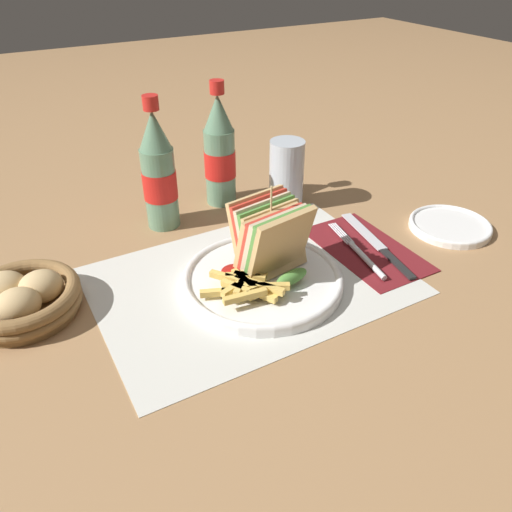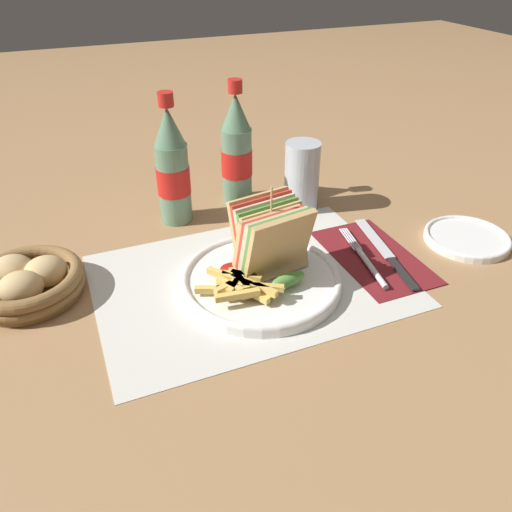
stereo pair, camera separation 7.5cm
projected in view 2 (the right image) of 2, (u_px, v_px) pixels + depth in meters
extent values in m
plane|color=#9E754C|center=(250.00, 299.00, 0.72)|extent=(4.00, 4.00, 0.00)
cube|color=silver|center=(250.00, 280.00, 0.76)|extent=(0.46, 0.33, 0.00)
cylinder|color=white|center=(261.00, 281.00, 0.75)|extent=(0.24, 0.24, 0.01)
torus|color=white|center=(261.00, 277.00, 0.75)|extent=(0.24, 0.24, 0.01)
cube|color=tan|center=(279.00, 246.00, 0.71)|extent=(0.11, 0.05, 0.10)
cube|color=#518E3D|center=(276.00, 244.00, 0.71)|extent=(0.11, 0.05, 0.10)
cube|color=beige|center=(273.00, 243.00, 0.72)|extent=(0.11, 0.05, 0.10)
cube|color=red|center=(269.00, 242.00, 0.73)|extent=(0.11, 0.05, 0.10)
cube|color=tan|center=(266.00, 240.00, 0.74)|extent=(0.11, 0.05, 0.10)
ellipsoid|color=#518E3D|center=(288.00, 280.00, 0.71)|extent=(0.06, 0.03, 0.02)
cube|color=tan|center=(275.00, 243.00, 0.73)|extent=(0.11, 0.05, 0.10)
cube|color=#518E3D|center=(272.00, 239.00, 0.74)|extent=(0.11, 0.05, 0.10)
cube|color=beige|center=(269.00, 235.00, 0.74)|extent=(0.11, 0.05, 0.10)
cube|color=red|center=(266.00, 231.00, 0.75)|extent=(0.11, 0.05, 0.10)
cube|color=tan|center=(263.00, 227.00, 0.75)|extent=(0.11, 0.05, 0.10)
ellipsoid|color=#518E3D|center=(274.00, 262.00, 0.75)|extent=(0.06, 0.03, 0.02)
cylinder|color=tan|center=(271.00, 229.00, 0.72)|extent=(0.00, 0.00, 0.13)
cube|color=#E0B756|center=(223.00, 282.00, 0.72)|extent=(0.03, 0.04, 0.01)
cube|color=#E0B756|center=(258.00, 280.00, 0.72)|extent=(0.06, 0.05, 0.01)
cube|color=#E0B756|center=(254.00, 295.00, 0.69)|extent=(0.03, 0.05, 0.01)
cube|color=#E0B756|center=(261.00, 291.00, 0.70)|extent=(0.06, 0.01, 0.01)
cube|color=#E0B756|center=(218.00, 289.00, 0.70)|extent=(0.06, 0.03, 0.01)
cube|color=#E0B756|center=(240.00, 275.00, 0.72)|extent=(0.05, 0.03, 0.01)
cube|color=#E0B756|center=(244.00, 271.00, 0.73)|extent=(0.05, 0.03, 0.01)
cube|color=#E0B756|center=(259.00, 287.00, 0.69)|extent=(0.07, 0.04, 0.01)
cube|color=#E0B756|center=(230.00, 285.00, 0.70)|extent=(0.03, 0.04, 0.01)
cube|color=#E0B756|center=(238.00, 281.00, 0.71)|extent=(0.05, 0.05, 0.01)
cube|color=#E0B756|center=(258.00, 287.00, 0.69)|extent=(0.04, 0.06, 0.01)
cube|color=#E0B756|center=(240.00, 279.00, 0.71)|extent=(0.01, 0.06, 0.01)
cube|color=#E0B756|center=(246.00, 276.00, 0.71)|extent=(0.04, 0.04, 0.01)
cube|color=#E0B756|center=(228.00, 284.00, 0.70)|extent=(0.05, 0.02, 0.01)
cube|color=#E0B756|center=(238.00, 295.00, 0.68)|extent=(0.06, 0.02, 0.01)
cube|color=#E0B756|center=(229.00, 277.00, 0.71)|extent=(0.05, 0.06, 0.01)
ellipsoid|color=maroon|center=(231.00, 269.00, 0.74)|extent=(0.03, 0.03, 0.01)
cube|color=maroon|center=(373.00, 256.00, 0.82)|extent=(0.12, 0.22, 0.00)
cylinder|color=silver|center=(371.00, 268.00, 0.78)|extent=(0.03, 0.11, 0.01)
cylinder|color=silver|center=(347.00, 239.00, 0.85)|extent=(0.01, 0.07, 0.00)
cylinder|color=silver|center=(349.00, 239.00, 0.85)|extent=(0.01, 0.07, 0.00)
cylinder|color=silver|center=(351.00, 239.00, 0.85)|extent=(0.01, 0.07, 0.00)
cylinder|color=silver|center=(354.00, 238.00, 0.85)|extent=(0.01, 0.07, 0.00)
cube|color=black|center=(403.00, 273.00, 0.77)|extent=(0.03, 0.09, 0.00)
cube|color=silver|center=(374.00, 238.00, 0.86)|extent=(0.04, 0.13, 0.00)
cylinder|color=slate|center=(174.00, 184.00, 0.88)|extent=(0.06, 0.06, 0.14)
cylinder|color=red|center=(174.00, 180.00, 0.88)|extent=(0.06, 0.06, 0.05)
cone|color=slate|center=(168.00, 126.00, 0.83)|extent=(0.05, 0.05, 0.07)
cylinder|color=red|center=(166.00, 99.00, 0.80)|extent=(0.03, 0.03, 0.02)
cylinder|color=slate|center=(237.00, 166.00, 0.95)|extent=(0.06, 0.06, 0.14)
cylinder|color=red|center=(237.00, 162.00, 0.95)|extent=(0.06, 0.06, 0.05)
cone|color=slate|center=(236.00, 111.00, 0.89)|extent=(0.05, 0.05, 0.07)
cylinder|color=red|center=(235.00, 86.00, 0.87)|extent=(0.03, 0.03, 0.02)
cylinder|color=silver|center=(302.00, 177.00, 0.92)|extent=(0.06, 0.06, 0.13)
cylinder|color=black|center=(301.00, 197.00, 0.95)|extent=(0.06, 0.06, 0.05)
cylinder|color=olive|center=(30.00, 292.00, 0.73)|extent=(0.15, 0.15, 0.01)
torus|color=olive|center=(28.00, 285.00, 0.72)|extent=(0.16, 0.16, 0.02)
torus|color=olive|center=(26.00, 277.00, 0.72)|extent=(0.16, 0.16, 0.02)
ellipsoid|color=tan|center=(46.00, 271.00, 0.72)|extent=(0.06, 0.05, 0.05)
ellipsoid|color=tan|center=(12.00, 270.00, 0.73)|extent=(0.06, 0.05, 0.05)
ellipsoid|color=tan|center=(21.00, 287.00, 0.69)|extent=(0.06, 0.05, 0.05)
cylinder|color=white|center=(467.00, 239.00, 0.85)|extent=(0.14, 0.14, 0.01)
torus|color=white|center=(467.00, 236.00, 0.85)|extent=(0.14, 0.14, 0.01)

